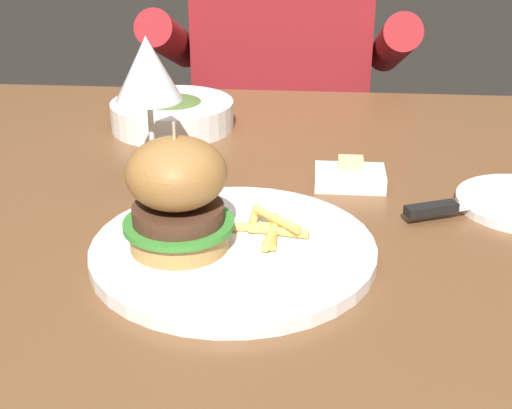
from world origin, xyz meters
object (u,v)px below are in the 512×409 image
Objects in this scene: butter_dish at (350,176)px; diner_person at (281,133)px; wine_glass at (148,72)px; soup_bowl at (172,113)px; main_plate at (233,250)px; burger_sandwich at (177,194)px; table_knife at (485,202)px.

diner_person is (-0.12, 0.69, -0.19)m from butter_dish.
wine_glass is at bearing 179.13° from butter_dish.
soup_bowl is (-0.01, 0.19, -0.11)m from wine_glass.
soup_bowl is at bearing 93.89° from wine_glass.
main_plate is 0.08m from burger_sandwich.
diner_person reaches higher than wine_glass.
burger_sandwich is 0.41m from soup_bowl.
diner_person is (0.06, 0.88, -0.25)m from burger_sandwich.
table_knife is at bearing -33.05° from soup_bowl.
main_plate is at bearing -90.35° from diner_person.
soup_bowl reaches higher than main_plate.
table_knife is at bearing -10.09° from wine_glass.
main_plate is 0.22m from butter_dish.
soup_bowl is 0.55m from diner_person.
butter_dish is (0.24, -0.00, -0.12)m from wine_glass.
wine_glass is 2.09× the size of butter_dish.
diner_person is (0.13, 0.68, -0.31)m from wine_glass.
burger_sandwich reaches higher than table_knife.
main_plate is 0.24× the size of diner_person.
table_knife is at bearing -70.70° from diner_person.
soup_bowl is at bearing 101.84° from burger_sandwich.
diner_person is at bearing 99.60° from butter_dish.
butter_dish is 0.47× the size of soup_bowl.
burger_sandwich reaches higher than main_plate.
wine_glass is 0.98× the size of soup_bowl.
burger_sandwich is at bearing -78.16° from soup_bowl.
butter_dish is 0.72m from diner_person.
butter_dish is at bearing -80.40° from diner_person.
diner_person reaches higher than table_knife.
table_knife is 0.16m from butter_dish.
table_knife is (0.27, 0.12, 0.01)m from main_plate.
wine_glass is at bearing -86.11° from soup_bowl.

